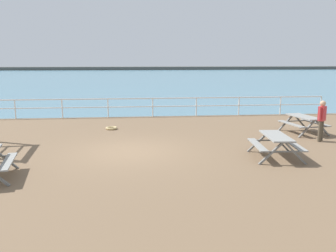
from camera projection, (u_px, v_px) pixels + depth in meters
ground_plane at (130, 154)px, 12.74m from camera, size 30.00×24.00×0.20m
sea_band at (131, 77)px, 64.26m from camera, size 142.00×90.00×0.01m
distant_shoreline at (131, 70)px, 106.27m from camera, size 142.00×6.00×1.80m
seaward_railing at (130, 104)px, 20.15m from camera, size 23.07×0.07×1.08m
picnic_table_near_left at (304, 120)px, 15.71m from camera, size 1.77×2.01×0.80m
picnic_table_mid_centre at (276, 141)px, 11.80m from camera, size 1.69×1.93×0.80m
visitor at (322, 118)px, 14.09m from camera, size 0.42×0.39×1.66m
rope_coil at (111, 128)px, 16.70m from camera, size 0.55×0.55×0.11m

